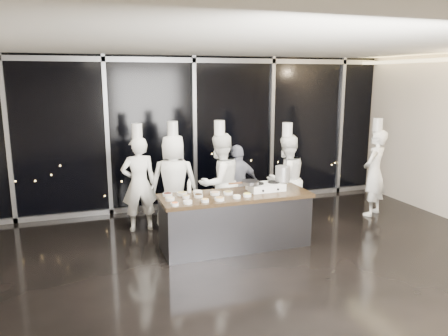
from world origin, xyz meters
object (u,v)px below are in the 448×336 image
at_px(chef_right, 286,179).
at_px(frying_pan, 250,182).
at_px(chef_side, 374,172).
at_px(stock_pot, 283,174).
at_px(chef_far_left, 139,183).
at_px(demo_counter, 235,220).
at_px(stove, 266,187).
at_px(guest, 238,186).
at_px(chef_left, 174,181).
at_px(chef_center, 220,182).

bearing_deg(chef_right, frying_pan, 24.58).
height_order(chef_right, chef_side, chef_side).
height_order(stock_pot, chef_far_left, chef_far_left).
distance_m(demo_counter, stock_pot, 1.13).
bearing_deg(stock_pot, frying_pan, -177.96).
height_order(stove, guest, guest).
distance_m(stock_pot, chef_right, 0.94).
relative_size(frying_pan, chef_far_left, 0.27).
relative_size(chef_far_left, chef_left, 0.99).
bearing_deg(chef_left, demo_counter, 141.89).
bearing_deg(stove, stock_pot, -1.51).
relative_size(chef_far_left, chef_side, 1.00).
bearing_deg(chef_right, chef_center, -12.17).
bearing_deg(demo_counter, chef_right, 31.61).
xyz_separation_m(demo_counter, chef_left, (-0.75, 1.20, 0.44)).
xyz_separation_m(stove, frying_pan, (-0.30, -0.02, 0.10)).
relative_size(stock_pot, guest, 0.16).
bearing_deg(chef_center, guest, 176.45).
height_order(frying_pan, chef_left, chef_left).
bearing_deg(guest, frying_pan, 66.37).
height_order(guest, chef_side, chef_side).
height_order(stove, chef_side, chef_side).
bearing_deg(chef_left, stove, 158.82).
xyz_separation_m(frying_pan, chef_right, (1.07, 0.78, -0.20)).
height_order(demo_counter, chef_side, chef_side).
height_order(demo_counter, chef_center, chef_center).
bearing_deg(chef_side, chef_center, -33.97).
bearing_deg(chef_center, stock_pot, 116.87).
distance_m(chef_left, chef_side, 4.03).
height_order(chef_far_left, chef_side, chef_side).
distance_m(frying_pan, chef_right, 1.34).
bearing_deg(guest, stock_pot, 102.69).
xyz_separation_m(frying_pan, chef_left, (-1.01, 1.17, -0.17)).
xyz_separation_m(chef_far_left, guest, (1.78, -0.36, -0.11)).
bearing_deg(guest, chef_left, -26.73).
bearing_deg(guest, chef_far_left, -25.97).
xyz_separation_m(stove, chef_far_left, (-1.93, 1.26, -0.08)).
distance_m(demo_counter, chef_left, 1.49).
distance_m(guest, chef_side, 2.85).
xyz_separation_m(guest, chef_right, (0.92, -0.14, 0.09)).
relative_size(stove, chef_center, 0.29).
xyz_separation_m(stove, guest, (-0.16, 0.90, -0.19)).
xyz_separation_m(frying_pan, guest, (0.15, 0.92, -0.29)).
relative_size(stock_pot, chef_left, 0.13).
xyz_separation_m(stock_pot, chef_right, (0.45, 0.76, -0.30)).
bearing_deg(chef_left, chef_right, -170.67).
bearing_deg(frying_pan, chef_right, 35.23).
distance_m(demo_counter, guest, 1.09).
relative_size(guest, chef_right, 0.80).
xyz_separation_m(stock_pot, chef_left, (-1.62, 1.15, -0.27)).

